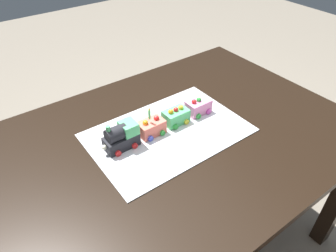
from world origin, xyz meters
The scene contains 8 objects.
ground_plane centered at (0.00, 0.00, 0.00)m, with size 8.00×8.00×0.00m, color gray.
dining_table centered at (0.00, 0.00, 0.63)m, with size 1.40×1.00×0.74m.
cake_board centered at (-0.02, 0.03, 0.74)m, with size 0.60×0.40×0.00m, color silver.
cake_locomotive centered at (-0.21, 0.06, 0.79)m, with size 0.14×0.08×0.12m.
cake_car_flatbed_coral centered at (-0.08, 0.06, 0.77)m, with size 0.10×0.08×0.07m.
cake_car_gondola_mint_green centered at (0.04, 0.06, 0.77)m, with size 0.10×0.08×0.07m.
cake_car_caboose_bubblegum centered at (0.16, 0.06, 0.77)m, with size 0.10×0.08×0.07m.
birthday_candle centered at (-0.08, 0.06, 0.84)m, with size 0.01×0.01×0.05m.
Camera 1 is at (-0.57, -0.72, 1.51)m, focal length 33.28 mm.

